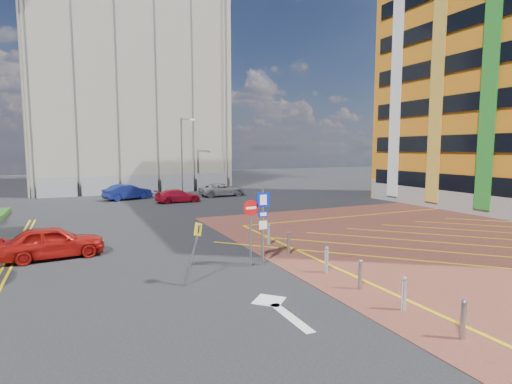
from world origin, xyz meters
TOP-DOWN VIEW (x-y plane):
  - ground at (0.00, 0.00)m, footprint 140.00×140.00m
  - forecourt at (14.00, 0.00)m, footprint 26.00×26.00m
  - lamp_back at (4.08, 28.00)m, footprint 1.53×0.16m
  - sign_cluster at (0.30, 0.98)m, footprint 1.17×0.12m
  - warning_sign at (-2.74, -0.17)m, footprint 0.78×0.42m
  - bollard_row at (2.30, -1.67)m, footprint 0.14×11.14m
  - construction_building at (0.00, 40.00)m, footprint 21.20×19.20m
  - construction_fence at (1.00, 30.00)m, footprint 21.60×0.06m
  - car_red_left at (-7.46, 5.85)m, footprint 4.38×2.08m
  - car_blue_back at (-1.92, 25.47)m, footprint 4.69×2.91m
  - car_red_back at (1.95, 21.61)m, footprint 4.12×1.88m
  - car_silver_back at (7.17, 24.38)m, footprint 4.82×2.47m

SIDE VIEW (x-z plane):
  - ground at x=0.00m, z-range 0.00..0.00m
  - forecourt at x=14.00m, z-range 0.00..0.02m
  - bollard_row at x=2.30m, z-range 0.02..0.92m
  - car_red_back at x=1.95m, z-range 0.00..1.17m
  - car_silver_back at x=7.17m, z-range 0.00..1.30m
  - car_red_left at x=-7.46m, z-range 0.00..1.45m
  - car_blue_back at x=-1.92m, z-range 0.00..1.46m
  - construction_fence at x=1.00m, z-range 0.00..2.00m
  - warning_sign at x=-2.74m, z-range 0.31..2.55m
  - sign_cluster at x=0.30m, z-range 0.35..3.55m
  - lamp_back at x=4.08m, z-range 0.36..8.36m
  - construction_building at x=0.00m, z-range 0.00..22.00m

